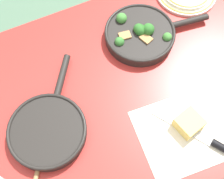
# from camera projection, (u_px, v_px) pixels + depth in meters

# --- Properties ---
(ground_plane) EXTENTS (14.00, 14.00, 0.00)m
(ground_plane) POSITION_uv_depth(u_px,v_px,m) (112.00, 150.00, 1.77)
(ground_plane) COLOR #51755B
(dining_table_red) EXTENTS (1.22, 0.82, 0.77)m
(dining_table_red) POSITION_uv_depth(u_px,v_px,m) (112.00, 103.00, 1.16)
(dining_table_red) COLOR #B72D28
(dining_table_red) RESTS_ON ground_plane
(skillet_broccoli) EXTENTS (0.40, 0.26, 0.07)m
(skillet_broccoli) POSITION_uv_depth(u_px,v_px,m) (141.00, 34.00, 1.15)
(skillet_broccoli) COLOR black
(skillet_broccoli) RESTS_ON dining_table_red
(skillet_eggs) EXTENTS (0.30, 0.37, 0.04)m
(skillet_eggs) POSITION_uv_depth(u_px,v_px,m) (48.00, 130.00, 1.00)
(skillet_eggs) COLOR black
(skillet_eggs) RESTS_ON dining_table_red
(wooden_spoon) EXTENTS (0.21, 0.30, 0.02)m
(wooden_spoon) POSITION_uv_depth(u_px,v_px,m) (37.00, 172.00, 0.95)
(wooden_spoon) COLOR #A87A4C
(wooden_spoon) RESTS_ON dining_table_red
(parchment_sheet) EXTENTS (0.35, 0.29, 0.00)m
(parchment_sheet) POSITION_uv_depth(u_px,v_px,m) (189.00, 131.00, 1.02)
(parchment_sheet) COLOR silver
(parchment_sheet) RESTS_ON dining_table_red
(grater_knife) EXTENTS (0.18, 0.26, 0.02)m
(grater_knife) POSITION_uv_depth(u_px,v_px,m) (206.00, 139.00, 1.00)
(grater_knife) COLOR silver
(grater_knife) RESTS_ON dining_table_red
(cheese_block) EXTENTS (0.09, 0.09, 0.05)m
(cheese_block) POSITION_uv_depth(u_px,v_px,m) (189.00, 123.00, 1.00)
(cheese_block) COLOR #E0C15B
(cheese_block) RESTS_ON dining_table_red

